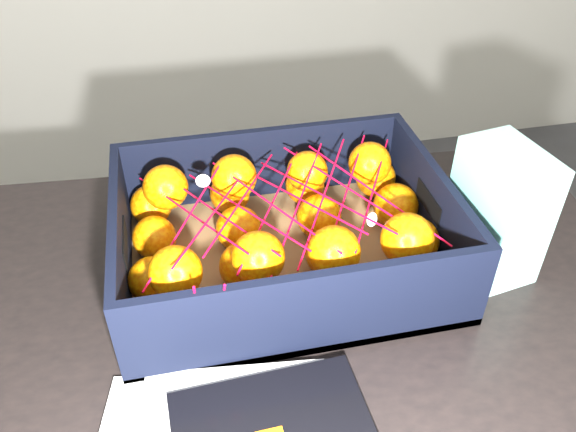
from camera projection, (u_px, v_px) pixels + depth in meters
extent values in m
cube|color=black|center=(218.00, 357.00, 0.74)|extent=(1.26, 0.89, 0.04)
cylinder|color=black|center=(454.00, 300.00, 1.34)|extent=(0.06, 0.06, 0.71)
cube|color=olive|center=(284.00, 260.00, 0.85)|extent=(0.45, 0.34, 0.01)
cube|color=black|center=(262.00, 165.00, 0.94)|extent=(0.45, 0.01, 0.13)
cube|color=black|center=(312.00, 315.00, 0.69)|extent=(0.45, 0.01, 0.13)
cube|color=black|center=(121.00, 251.00, 0.77)|extent=(0.01, 0.31, 0.13)
cube|color=black|center=(432.00, 208.00, 0.85)|extent=(0.01, 0.31, 0.13)
sphere|color=orange|center=(158.00, 328.00, 0.70)|extent=(0.07, 0.07, 0.07)
sphere|color=orange|center=(152.00, 280.00, 0.76)|extent=(0.06, 0.06, 0.06)
sphere|color=orange|center=(154.00, 237.00, 0.83)|extent=(0.06, 0.06, 0.06)
sphere|color=orange|center=(151.00, 205.00, 0.89)|extent=(0.06, 0.06, 0.06)
sphere|color=orange|center=(256.00, 308.00, 0.72)|extent=(0.07, 0.07, 0.07)
sphere|color=orange|center=(244.00, 266.00, 0.78)|extent=(0.07, 0.07, 0.07)
sphere|color=orange|center=(239.00, 229.00, 0.84)|extent=(0.07, 0.07, 0.07)
sphere|color=orange|center=(230.00, 194.00, 0.91)|extent=(0.06, 0.06, 0.06)
sphere|color=orange|center=(350.00, 295.00, 0.74)|extent=(0.06, 0.06, 0.06)
sphere|color=orange|center=(329.00, 252.00, 0.80)|extent=(0.07, 0.07, 0.07)
sphere|color=orange|center=(319.00, 217.00, 0.86)|extent=(0.07, 0.07, 0.07)
sphere|color=orange|center=(305.00, 185.00, 0.93)|extent=(0.06, 0.06, 0.06)
sphere|color=orange|center=(439.00, 283.00, 0.76)|extent=(0.07, 0.07, 0.07)
sphere|color=orange|center=(415.00, 241.00, 0.82)|extent=(0.07, 0.07, 0.07)
sphere|color=orange|center=(396.00, 206.00, 0.89)|extent=(0.07, 0.07, 0.07)
sphere|color=orange|center=(376.00, 177.00, 0.94)|extent=(0.06, 0.06, 0.06)
sphere|color=orange|center=(175.00, 272.00, 0.70)|extent=(0.07, 0.07, 0.07)
sphere|color=orange|center=(165.00, 187.00, 0.83)|extent=(0.06, 0.06, 0.06)
sphere|color=orange|center=(258.00, 257.00, 0.72)|extent=(0.07, 0.07, 0.07)
sphere|color=orange|center=(234.00, 177.00, 0.85)|extent=(0.07, 0.07, 0.07)
sphere|color=orange|center=(334.00, 252.00, 0.73)|extent=(0.07, 0.07, 0.07)
sphere|color=orange|center=(307.00, 172.00, 0.87)|extent=(0.06, 0.06, 0.06)
sphere|color=orange|center=(407.00, 239.00, 0.75)|extent=(0.07, 0.07, 0.07)
sphere|color=orange|center=(370.00, 163.00, 0.88)|extent=(0.06, 0.06, 0.06)
cylinder|color=red|center=(188.00, 212.00, 0.77)|extent=(0.13, 0.23, 0.03)
cylinder|color=red|center=(216.00, 212.00, 0.77)|extent=(0.13, 0.23, 0.03)
cylinder|color=red|center=(243.00, 209.00, 0.77)|extent=(0.13, 0.23, 0.03)
cylinder|color=red|center=(271.00, 204.00, 0.77)|extent=(0.13, 0.24, 0.01)
cylinder|color=red|center=(296.00, 197.00, 0.79)|extent=(0.13, 0.23, 0.04)
cylinder|color=red|center=(322.00, 195.00, 0.79)|extent=(0.13, 0.23, 0.03)
cylinder|color=red|center=(347.00, 188.00, 0.80)|extent=(0.13, 0.24, 0.00)
cylinder|color=red|center=(374.00, 192.00, 0.80)|extent=(0.13, 0.23, 0.02)
cylinder|color=red|center=(189.00, 216.00, 0.76)|extent=(0.13, 0.23, 0.02)
cylinder|color=red|center=(216.00, 209.00, 0.76)|extent=(0.13, 0.23, 0.03)
cylinder|color=red|center=(242.00, 199.00, 0.77)|extent=(0.13, 0.23, 0.03)
cylinder|color=red|center=(271.00, 206.00, 0.78)|extent=(0.13, 0.24, 0.01)
cylinder|color=red|center=(298.00, 206.00, 0.78)|extent=(0.13, 0.23, 0.04)
cylinder|color=red|center=(323.00, 198.00, 0.79)|extent=(0.13, 0.23, 0.03)
cylinder|color=red|center=(347.00, 191.00, 0.80)|extent=(0.13, 0.23, 0.03)
cylinder|color=red|center=(373.00, 189.00, 0.80)|extent=(0.13, 0.24, 0.01)
cylinder|color=red|center=(196.00, 305.00, 0.65)|extent=(0.00, 0.03, 0.09)
cylinder|color=red|center=(223.00, 300.00, 0.66)|extent=(0.01, 0.04, 0.08)
cube|color=white|center=(498.00, 211.00, 0.80)|extent=(0.10, 0.13, 0.18)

